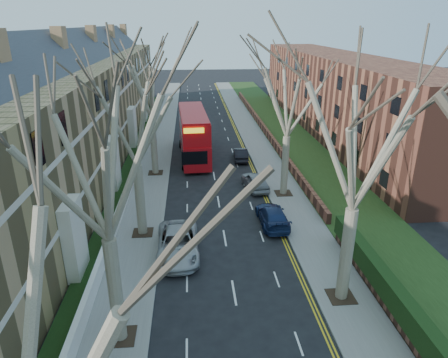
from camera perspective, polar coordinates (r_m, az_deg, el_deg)
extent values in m
cube|color=slate|center=(50.22, -9.15, 5.22)|extent=(3.00, 102.00, 0.12)
cube|color=slate|center=(50.71, 4.55, 5.59)|extent=(3.00, 102.00, 0.12)
cube|color=olive|center=(42.72, -20.84, 8.06)|extent=(9.00, 78.00, 10.00)
cube|color=#2F333A|center=(41.88, -21.96, 16.04)|extent=(4.67, 78.00, 4.67)
cube|color=beige|center=(42.07, -14.71, 6.46)|extent=(0.12, 78.00, 0.35)
cube|color=beige|center=(41.34, -15.17, 11.14)|extent=(0.12, 78.00, 0.35)
cube|color=brown|center=(56.38, 15.90, 11.62)|extent=(8.00, 54.00, 10.00)
cube|color=brown|center=(54.67, 5.67, 7.28)|extent=(0.35, 54.00, 0.90)
cube|color=white|center=(42.62, -12.10, 2.83)|extent=(0.30, 78.00, 1.00)
cube|color=#203814|center=(51.60, 9.52, 5.74)|extent=(6.00, 102.00, 0.06)
cylinder|color=#716851|center=(19.15, -15.28, -15.16)|extent=(0.64, 0.64, 5.25)
cube|color=#2D2116|center=(20.78, -14.54, -20.96)|extent=(1.40, 1.40, 0.05)
cylinder|color=#716851|center=(27.76, -11.90, -2.95)|extent=(0.64, 0.64, 5.07)
cube|color=#2D2116|center=(28.88, -11.51, -7.51)|extent=(1.40, 1.40, 0.05)
cylinder|color=#716851|center=(38.92, -9.98, 4.49)|extent=(0.60, 0.60, 5.25)
cube|color=#2D2116|center=(39.75, -9.74, 0.89)|extent=(1.40, 1.40, 0.05)
cylinder|color=#716851|center=(21.88, 17.08, -10.33)|extent=(0.64, 0.64, 5.25)
cube|color=#2D2116|center=(23.32, 16.36, -15.80)|extent=(1.40, 1.40, 0.05)
cylinder|color=#716851|center=(33.99, 8.70, 1.89)|extent=(0.60, 0.60, 5.07)
cube|color=#2D2116|center=(34.91, 8.47, -2.01)|extent=(1.40, 1.40, 0.05)
cube|color=#AB0C11|center=(43.90, -4.33, 5.08)|extent=(3.33, 12.12, 2.40)
cube|color=#AB0C11|center=(43.31, -4.41, 7.99)|extent=(3.30, 11.52, 2.18)
cube|color=black|center=(43.76, -4.35, 5.70)|extent=(3.30, 11.16, 0.98)
cube|color=black|center=(43.28, -4.42, 8.13)|extent=(3.29, 10.92, 0.98)
imported|color=#A3A4A8|center=(25.90, -6.61, -9.14)|extent=(2.75, 5.74, 1.58)
imported|color=navy|center=(29.60, 6.94, -5.23)|extent=(2.01, 4.78, 1.38)
imported|color=gray|center=(35.66, 4.46, -0.27)|extent=(2.30, 4.50, 1.47)
imported|color=black|center=(43.07, 2.40, 3.56)|extent=(1.62, 4.09, 1.33)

